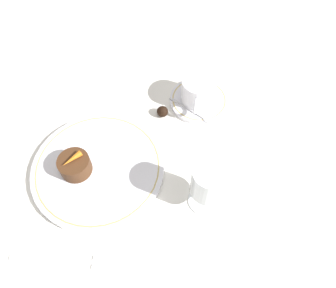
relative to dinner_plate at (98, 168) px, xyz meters
The scene contains 10 objects.
ground_plane 0.03m from the dinner_plate, 60.59° to the left, with size 3.00×3.00×0.00m, color white.
dinner_plate is the anchor object (origin of this frame).
saucer 0.28m from the dinner_plate, 140.90° to the left, with size 0.13×0.13×0.01m.
coffee_cup 0.28m from the dinner_plate, 141.21° to the left, with size 0.10×0.08×0.06m.
spoon 0.24m from the dinner_plate, 135.10° to the left, with size 0.06×0.11×0.00m.
wine_glass 0.23m from the dinner_plate, 83.28° to the left, with size 0.06×0.06×0.12m.
fork 0.18m from the dinner_plate, ahead, with size 0.04×0.20×0.01m.
dessert_cake 0.05m from the dinner_plate, 72.21° to the right, with size 0.06×0.06×0.04m.
carrot_garnish 0.06m from the dinner_plate, 72.21° to the right, with size 0.04×0.03×0.01m.
chocolate_truffle 0.19m from the dinner_plate, 148.34° to the left, with size 0.03×0.03×0.03m.
Camera 1 is at (0.26, 0.17, 0.59)m, focal length 35.00 mm.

